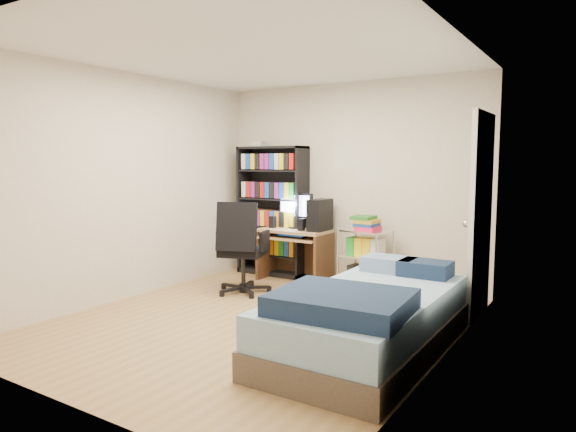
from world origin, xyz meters
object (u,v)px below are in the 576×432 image
Objects in this scene: computer_desk at (303,234)px; office_chair at (242,264)px; bed at (368,318)px; media_shelf at (272,209)px.

computer_desk is 0.99m from office_chair.
bed is at bearing -47.16° from computer_desk.
office_chair is (0.28, -1.04, -0.54)m from media_shelf.
media_shelf is 1.60× the size of computer_desk.
media_shelf reaches higher than computer_desk.
computer_desk is 0.52× the size of bed.
bed is at bearing -41.11° from media_shelf.
computer_desk is at bearing 54.91° from office_chair.
computer_desk is at bearing -13.53° from media_shelf.
office_chair is 0.50× the size of bed.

